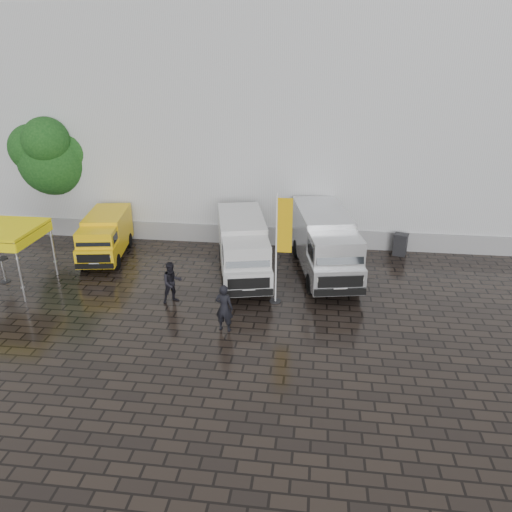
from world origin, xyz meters
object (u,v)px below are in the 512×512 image
(person_tent, at_px, (172,282))
(van_white, at_px, (243,249))
(van_silver, at_px, (325,245))
(person_front, at_px, (224,308))
(van_yellow, at_px, (106,237))
(canopy_tent, at_px, (2,232))
(flagpole, at_px, (281,244))
(wheelie_bin, at_px, (400,244))
(cocktail_table, at_px, (3,270))

(person_tent, bearing_deg, van_white, 16.07)
(van_silver, bearing_deg, person_front, -134.16)
(van_yellow, bearing_deg, person_front, -50.20)
(van_silver, height_order, canopy_tent, van_silver)
(flagpole, xyz_separation_m, person_front, (-1.88, -2.54, -1.68))
(van_silver, xyz_separation_m, wheelie_bin, (3.92, 2.81, -0.87))
(van_white, xyz_separation_m, cocktail_table, (-10.73, -2.10, -0.74))
(van_white, height_order, flagpole, flagpole)
(van_yellow, xyz_separation_m, cocktail_table, (-3.51, -3.39, -0.50))
(van_yellow, relative_size, person_tent, 2.62)
(van_silver, relative_size, cocktail_table, 5.66)
(van_silver, height_order, flagpole, flagpole)
(canopy_tent, distance_m, flagpole, 12.06)
(van_white, xyz_separation_m, flagpole, (1.94, -2.47, 1.30))
(person_front, bearing_deg, wheelie_bin, -121.09)
(van_white, height_order, van_silver, van_silver)
(van_yellow, bearing_deg, cocktail_table, -145.27)
(cocktail_table, bearing_deg, person_tent, -6.45)
(cocktail_table, xyz_separation_m, person_tent, (8.20, -0.93, 0.32))
(van_yellow, bearing_deg, person_tent, -51.91)
(person_tent, bearing_deg, van_silver, -3.19)
(van_white, xyz_separation_m, van_silver, (3.77, 0.74, 0.11))
(canopy_tent, bearing_deg, flagpole, 0.04)
(van_yellow, xyz_separation_m, person_tent, (4.70, -4.32, -0.19))
(flagpole, xyz_separation_m, wheelie_bin, (5.75, 6.02, -2.06))
(person_tent, bearing_deg, wheelie_bin, -1.27)
(van_silver, bearing_deg, wheelie_bin, 24.44)
(cocktail_table, bearing_deg, van_white, 11.06)
(cocktail_table, height_order, person_front, person_front)
(van_yellow, relative_size, van_white, 0.77)
(person_tent, bearing_deg, cocktail_table, 139.52)
(van_silver, distance_m, cocktail_table, 14.80)
(van_yellow, bearing_deg, van_silver, -12.20)
(van_white, distance_m, person_tent, 3.97)
(van_white, bearing_deg, van_silver, -2.03)
(canopy_tent, bearing_deg, wheelie_bin, 18.70)
(wheelie_bin, relative_size, person_tent, 0.63)
(wheelie_bin, bearing_deg, van_yellow, -154.27)
(wheelie_bin, height_order, person_tent, person_tent)
(flagpole, height_order, cocktail_table, flagpole)
(van_yellow, distance_m, cocktail_table, 4.91)
(van_yellow, height_order, person_tent, van_yellow)
(canopy_tent, xyz_separation_m, flagpole, (12.06, 0.01, 0.02))
(van_silver, distance_m, flagpole, 3.88)
(flagpole, distance_m, person_front, 3.58)
(van_yellow, bearing_deg, flagpole, -31.64)
(van_yellow, relative_size, canopy_tent, 1.60)
(van_yellow, bearing_deg, wheelie_bin, -0.70)
(flagpole, bearing_deg, wheelie_bin, 46.32)
(canopy_tent, relative_size, flagpole, 0.62)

